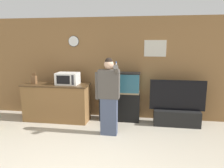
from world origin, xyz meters
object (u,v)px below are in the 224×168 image
tv_on_stand (177,112)px  person_standing (109,95)px  counter_island (57,102)px  knife_block (34,79)px  aquarium_on_stand (120,96)px  microwave (68,79)px

tv_on_stand → person_standing: 1.80m
counter_island → knife_block: size_ratio=5.60×
counter_island → aquarium_on_stand: aquarium_on_stand is taller
counter_island → tv_on_stand: (2.97, 0.13, -0.15)m
microwave → person_standing: person_standing is taller
counter_island → microwave: bearing=5.8°
tv_on_stand → counter_island: bearing=-177.4°
counter_island → aquarium_on_stand: bearing=9.7°
counter_island → aquarium_on_stand: size_ratio=1.35×
tv_on_stand → microwave: bearing=-177.8°
aquarium_on_stand → person_standing: 0.97m
microwave → knife_block: (-0.87, -0.05, -0.04)m
counter_island → tv_on_stand: 2.98m
microwave → knife_block: size_ratio=1.81×
microwave → aquarium_on_stand: aquarium_on_stand is taller
person_standing → knife_block: bearing=162.5°
counter_island → knife_block: knife_block is taller
microwave → tv_on_stand: 2.78m
aquarium_on_stand → person_standing: size_ratio=0.74×
counter_island → microwave: microwave is taller
counter_island → knife_block: 0.81m
tv_on_stand → aquarium_on_stand: bearing=174.4°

